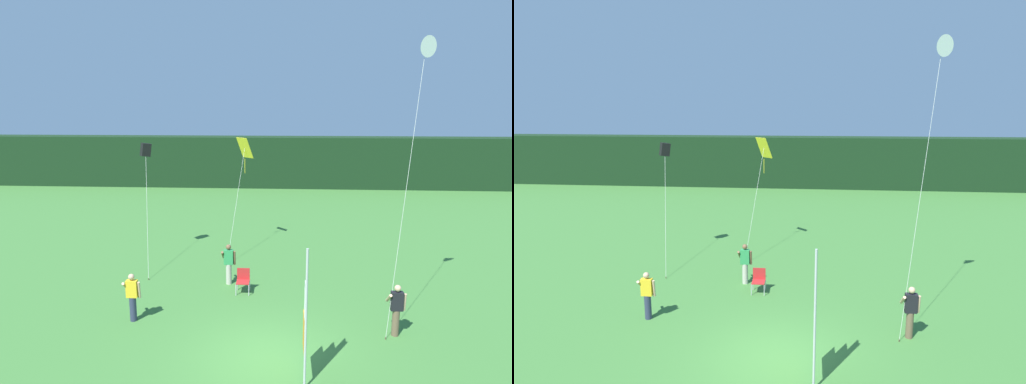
# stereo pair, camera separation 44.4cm
# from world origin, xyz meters

# --- Properties ---
(ground_plane) EXTENTS (120.00, 120.00, 0.00)m
(ground_plane) POSITION_xyz_m (0.00, 0.00, 0.00)
(ground_plane) COLOR #3D7533
(distant_treeline) EXTENTS (80.00, 2.40, 4.23)m
(distant_treeline) POSITION_xyz_m (0.00, 25.98, 2.12)
(distant_treeline) COLOR black
(distant_treeline) RESTS_ON ground
(banner_flag) EXTENTS (0.06, 1.03, 3.66)m
(banner_flag) POSITION_xyz_m (1.01, -1.05, 1.75)
(banner_flag) COLOR #B7B7BC
(banner_flag) RESTS_ON ground
(person_near_banner) EXTENTS (0.55, 0.48, 1.61)m
(person_near_banner) POSITION_xyz_m (-1.66, 5.02, 0.86)
(person_near_banner) COLOR #B7B2A3
(person_near_banner) RESTS_ON ground
(person_mid_field) EXTENTS (0.55, 0.48, 1.64)m
(person_mid_field) POSITION_xyz_m (3.90, 1.42, 0.87)
(person_mid_field) COLOR brown
(person_mid_field) RESTS_ON ground
(person_far_left) EXTENTS (0.55, 0.48, 1.61)m
(person_far_left) POSITION_xyz_m (-4.41, 1.85, 0.86)
(person_far_left) COLOR #2D334C
(person_far_left) RESTS_ON ground
(folding_chair) EXTENTS (0.51, 0.51, 0.89)m
(folding_chair) POSITION_xyz_m (-1.03, 4.30, 0.51)
(folding_chair) COLOR #BCBCC1
(folding_chair) RESTS_ON ground
(kite_yellow_diamond_0) EXTENTS (1.02, 3.25, 5.38)m
(kite_yellow_diamond_0) POSITION_xyz_m (-1.44, 9.78, 4.73)
(kite_yellow_diamond_0) COLOR brown
(kite_yellow_diamond_0) RESTS_ON ground
(kite_white_delta_1) EXTENTS (1.51, 2.21, 9.01)m
(kite_white_delta_1) POSITION_xyz_m (4.70, 3.05, 8.61)
(kite_white_delta_1) COLOR brown
(kite_white_delta_1) RESTS_ON ground
(kite_black_box_2) EXTENTS (1.08, 3.17, 5.27)m
(kite_black_box_2) POSITION_xyz_m (-5.70, 8.05, 4.92)
(kite_black_box_2) COLOR brown
(kite_black_box_2) RESTS_ON ground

